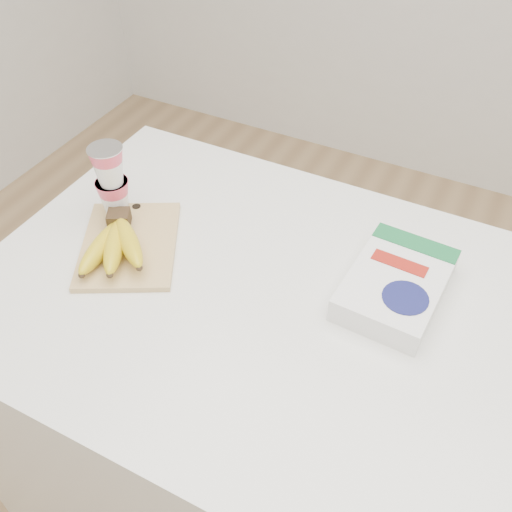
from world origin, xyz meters
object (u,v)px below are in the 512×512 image
(bananas, at_px, (115,243))
(yogurt_stack, at_px, (111,179))
(table, at_px, (279,426))
(cereal_box, at_px, (396,285))
(cutting_board, at_px, (129,245))

(bananas, distance_m, yogurt_stack, 0.15)
(table, xyz_separation_m, cereal_box, (0.19, 0.12, 0.51))
(bananas, relative_size, cereal_box, 0.80)
(cutting_board, height_order, cereal_box, cereal_box)
(table, bearing_deg, yogurt_stack, 172.37)
(yogurt_stack, bearing_deg, cereal_box, 5.12)
(bananas, xyz_separation_m, yogurt_stack, (-0.08, 0.11, 0.07))
(cutting_board, xyz_separation_m, bananas, (-0.00, -0.04, 0.03))
(cereal_box, bearing_deg, cutting_board, -164.00)
(table, xyz_separation_m, bananas, (-0.38, -0.05, 0.52))
(bananas, bearing_deg, cereal_box, 16.23)
(table, bearing_deg, cutting_board, -178.61)
(cutting_board, bearing_deg, bananas, -125.64)
(cutting_board, xyz_separation_m, yogurt_stack, (-0.08, 0.07, 0.10))
(cutting_board, distance_m, cereal_box, 0.58)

